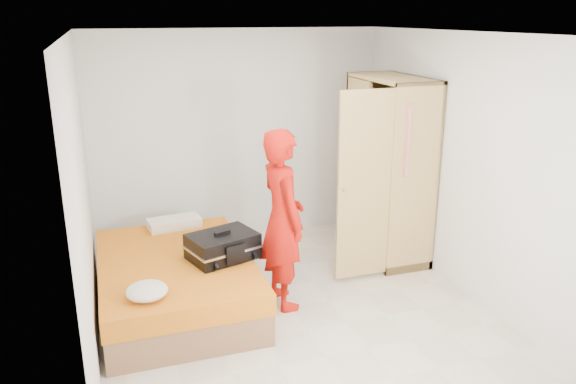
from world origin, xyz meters
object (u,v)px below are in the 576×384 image
object	(u,v)px
suitcase	(223,246)
person	(282,219)
wardrobe	(386,174)
round_cushion	(147,291)
bed	(176,282)

from	to	relation	value
suitcase	person	bearing A→B (deg)	-31.86
wardrobe	round_cushion	bearing A→B (deg)	-157.27
bed	round_cushion	distance (m)	0.85
bed	suitcase	xyz separation A→B (m)	(0.45, -0.13, 0.37)
bed	suitcase	world-z (taller)	suitcase
wardrobe	round_cushion	distance (m)	3.09
bed	wardrobe	xyz separation A→B (m)	(2.50, 0.46, 0.75)
bed	suitcase	distance (m)	0.60
wardrobe	round_cushion	size ratio (longest dim) A/B	6.09
person	suitcase	distance (m)	0.63
bed	round_cushion	xyz separation A→B (m)	(-0.32, -0.72, 0.31)
suitcase	wardrobe	bearing A→B (deg)	-1.31
person	round_cushion	size ratio (longest dim) A/B	5.11
wardrobe	person	bearing A→B (deg)	-153.80
person	wardrobe	bearing A→B (deg)	-68.56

